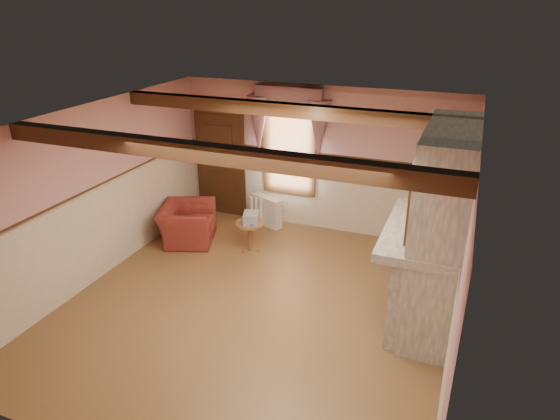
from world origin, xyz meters
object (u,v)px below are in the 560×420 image
at_px(radiator, 267,211).
at_px(armchair, 187,223).
at_px(side_table, 250,236).
at_px(bowl, 426,227).
at_px(mantel_clock, 431,206).
at_px(oil_lamp, 431,207).

bearing_deg(radiator, armchair, -109.99).
bearing_deg(radiator, side_table, -59.45).
relative_size(radiator, bowl, 1.94).
distance_m(radiator, mantel_clock, 3.80).
distance_m(bowl, oil_lamp, 0.49).
bearing_deg(mantel_clock, side_table, 171.44).
xyz_separation_m(radiator, bowl, (3.22, -2.21, 1.16)).
bearing_deg(side_table, mantel_clock, -8.56).
bearing_deg(radiator, bowl, -11.50).
xyz_separation_m(radiator, mantel_clock, (3.22, -1.59, 1.22)).
height_order(side_table, mantel_clock, mantel_clock).
bearing_deg(side_table, oil_lamp, -11.19).
bearing_deg(armchair, oil_lamp, -116.84).
height_order(armchair, bowl, bowl).
distance_m(armchair, side_table, 1.27).
bearing_deg(armchair, bowl, -122.92).
bearing_deg(bowl, oil_lamp, 90.00).
bearing_deg(armchair, mantel_clock, -114.94).
xyz_separation_m(side_table, bowl, (3.07, -1.08, 1.19)).
bearing_deg(oil_lamp, radiator, 151.66).
bearing_deg(side_table, armchair, -177.13).
height_order(armchair, oil_lamp, oil_lamp).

